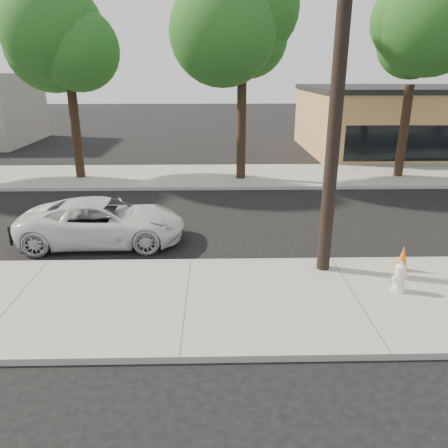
{
  "coord_description": "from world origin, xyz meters",
  "views": [
    {
      "loc": [
        0.68,
        -13.37,
        5.22
      ],
      "look_at": [
        0.95,
        -1.47,
        1.0
      ],
      "focal_mm": 35.0,
      "sensor_mm": 36.0,
      "label": 1
    }
  ],
  "objects_px": {
    "fire_hydrant": "(399,278)",
    "traffic_cone": "(403,258)",
    "utility_pole": "(337,93)",
    "police_cruiser": "(103,222)"
  },
  "relations": [
    {
      "from": "fire_hydrant",
      "to": "traffic_cone",
      "type": "relative_size",
      "value": 1.03
    },
    {
      "from": "utility_pole",
      "to": "traffic_cone",
      "type": "xyz_separation_m",
      "value": [
        2.08,
        -0.15,
        -4.22
      ]
    },
    {
      "from": "utility_pole",
      "to": "police_cruiser",
      "type": "bearing_deg",
      "value": 159.72
    },
    {
      "from": "utility_pole",
      "to": "fire_hydrant",
      "type": "relative_size",
      "value": 12.69
    },
    {
      "from": "utility_pole",
      "to": "traffic_cone",
      "type": "height_order",
      "value": "utility_pole"
    },
    {
      "from": "fire_hydrant",
      "to": "traffic_cone",
      "type": "distance_m",
      "value": 1.29
    },
    {
      "from": "police_cruiser",
      "to": "traffic_cone",
      "type": "distance_m",
      "value": 8.87
    },
    {
      "from": "utility_pole",
      "to": "fire_hydrant",
      "type": "height_order",
      "value": "utility_pole"
    },
    {
      "from": "police_cruiser",
      "to": "fire_hydrant",
      "type": "relative_size",
      "value": 7.17
    },
    {
      "from": "police_cruiser",
      "to": "traffic_cone",
      "type": "relative_size",
      "value": 7.4
    }
  ]
}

